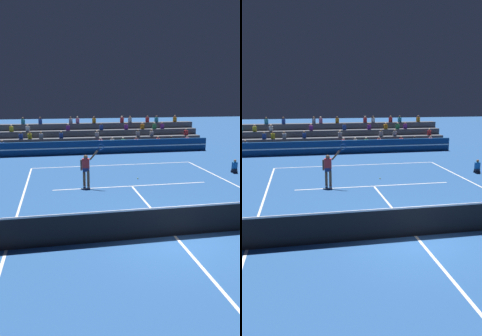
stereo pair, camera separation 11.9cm
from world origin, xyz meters
TOP-DOWN VIEW (x-y plane):
  - ground_plane at (0.00, 0.00)m, footprint 120.00×120.00m
  - court_lines at (0.00, 0.00)m, footprint 11.10×23.90m
  - tennis_net at (0.00, 0.00)m, footprint 12.00×0.10m
  - sponsor_banner_wall at (0.00, 16.61)m, footprint 18.00×0.26m
  - bleacher_stand at (0.00, 19.78)m, footprint 18.57×3.80m
  - ball_kid_courtside at (6.95, 8.18)m, footprint 0.30×0.36m
  - tennis_player at (-2.35, 6.69)m, footprint 1.28×0.42m
  - tennis_ball at (0.69, 7.84)m, footprint 0.07×0.07m

SIDE VIEW (x-z plane):
  - ground_plane at x=0.00m, z-range 0.00..0.00m
  - court_lines at x=0.00m, z-range 0.00..0.01m
  - tennis_ball at x=0.69m, z-range 0.00..0.07m
  - ball_kid_courtside at x=6.95m, z-range -0.09..0.75m
  - tennis_net at x=0.00m, z-range -0.01..1.09m
  - sponsor_banner_wall at x=0.00m, z-range 0.00..1.10m
  - bleacher_stand at x=0.00m, z-range -0.58..2.25m
  - tennis_player at x=-2.35m, z-range -0.19..2.15m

